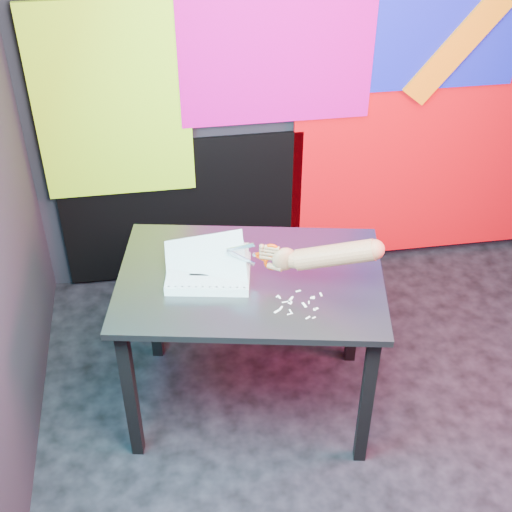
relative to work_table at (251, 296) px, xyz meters
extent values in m
cube|color=black|center=(0.52, -0.47, -0.65)|extent=(3.00, 3.00, 0.01)
cube|color=black|center=(0.52, 1.03, 0.70)|extent=(3.00, 0.01, 2.70)
cube|color=red|center=(1.17, 1.00, 0.20)|extent=(1.60, 0.02, 1.60)
cube|color=#1419BE|center=(1.07, 0.98, 0.80)|extent=(0.85, 0.02, 0.75)
cube|color=#CB0383|center=(0.27, 0.98, 0.70)|extent=(0.95, 0.02, 0.80)
cube|color=#A1EB1B|center=(-0.53, 0.98, 0.45)|extent=(0.75, 0.02, 1.00)
cube|color=black|center=(-0.23, 1.00, -0.20)|extent=(1.30, 0.02, 0.85)
cube|color=black|center=(-0.53, -0.21, -0.29)|extent=(0.06, 0.06, 0.72)
cube|color=black|center=(-0.42, 0.39, -0.29)|extent=(0.06, 0.06, 0.72)
cube|color=black|center=(0.42, -0.39, -0.29)|extent=(0.06, 0.06, 0.72)
cube|color=black|center=(0.53, 0.21, -0.29)|extent=(0.06, 0.06, 0.72)
cube|color=#3C3C3C|center=(0.00, 0.00, 0.09)|extent=(1.20, 0.91, 0.03)
cube|color=silver|center=(-0.17, 0.02, 0.12)|extent=(0.37, 0.30, 0.04)
cube|color=white|center=(-0.17, 0.02, 0.14)|extent=(0.37, 0.30, 0.00)
cube|color=white|center=(-0.17, 0.02, 0.15)|extent=(0.35, 0.29, 0.10)
cube|color=white|center=(-0.18, 0.04, 0.17)|extent=(0.32, 0.25, 0.18)
cylinder|color=black|center=(-0.33, -0.06, 0.14)|extent=(0.01, 0.01, 0.00)
cylinder|color=black|center=(-0.31, -0.07, 0.14)|extent=(0.01, 0.01, 0.00)
cylinder|color=black|center=(-0.28, -0.07, 0.14)|extent=(0.01, 0.01, 0.00)
cylinder|color=black|center=(-0.25, -0.08, 0.14)|extent=(0.01, 0.01, 0.00)
cylinder|color=black|center=(-0.23, -0.08, 0.14)|extent=(0.01, 0.01, 0.00)
cylinder|color=black|center=(-0.20, -0.08, 0.14)|extent=(0.01, 0.01, 0.00)
cylinder|color=black|center=(-0.17, -0.09, 0.14)|extent=(0.01, 0.01, 0.00)
cylinder|color=black|center=(-0.15, -0.09, 0.14)|extent=(0.01, 0.01, 0.00)
cylinder|color=black|center=(-0.12, -0.10, 0.14)|extent=(0.01, 0.01, 0.00)
cylinder|color=black|center=(-0.09, -0.10, 0.14)|extent=(0.01, 0.01, 0.00)
cylinder|color=black|center=(-0.07, -0.11, 0.14)|extent=(0.01, 0.01, 0.00)
cylinder|color=black|center=(-0.04, -0.11, 0.14)|extent=(0.01, 0.01, 0.00)
cylinder|color=black|center=(-0.30, 0.16, 0.14)|extent=(0.01, 0.01, 0.00)
cylinder|color=black|center=(-0.27, 0.15, 0.14)|extent=(0.01, 0.01, 0.00)
cylinder|color=black|center=(-0.24, 0.15, 0.14)|extent=(0.01, 0.01, 0.00)
cylinder|color=black|center=(-0.22, 0.14, 0.14)|extent=(0.01, 0.01, 0.00)
cylinder|color=black|center=(-0.19, 0.14, 0.14)|extent=(0.01, 0.01, 0.00)
cylinder|color=black|center=(-0.16, 0.13, 0.14)|extent=(0.01, 0.01, 0.00)
cylinder|color=black|center=(-0.14, 0.13, 0.14)|extent=(0.01, 0.01, 0.00)
cylinder|color=black|center=(-0.11, 0.12, 0.14)|extent=(0.01, 0.01, 0.00)
cylinder|color=black|center=(-0.08, 0.12, 0.14)|extent=(0.01, 0.01, 0.00)
cylinder|color=black|center=(-0.06, 0.12, 0.14)|extent=(0.01, 0.01, 0.00)
cylinder|color=black|center=(-0.03, 0.11, 0.14)|extent=(0.01, 0.01, 0.00)
cylinder|color=black|center=(0.00, 0.11, 0.14)|extent=(0.01, 0.01, 0.00)
cube|color=black|center=(-0.24, 0.08, 0.14)|extent=(0.06, 0.02, 0.00)
cube|color=black|center=(-0.15, 0.05, 0.14)|extent=(0.05, 0.02, 0.00)
cube|color=black|center=(-0.21, -0.01, 0.14)|extent=(0.08, 0.02, 0.00)
cube|color=#B5BBC7|center=(-0.04, 0.00, 0.26)|extent=(0.11, 0.05, 0.07)
cube|color=#B5BBC7|center=(-0.04, 0.00, 0.21)|extent=(0.11, 0.05, 0.07)
cylinder|color=#B5BBC7|center=(0.01, -0.02, 0.23)|extent=(0.02, 0.02, 0.01)
cube|color=red|center=(0.03, -0.03, 0.22)|extent=(0.04, 0.03, 0.03)
cube|color=red|center=(0.03, -0.03, 0.24)|extent=(0.04, 0.03, 0.03)
torus|color=red|center=(0.08, -0.05, 0.26)|extent=(0.07, 0.04, 0.07)
torus|color=red|center=(0.08, -0.05, 0.20)|extent=(0.07, 0.04, 0.07)
ellipsoid|color=#AA5C3D|center=(0.13, -0.07, 0.23)|extent=(0.10, 0.06, 0.10)
cylinder|color=#AA5C3D|center=(0.08, -0.05, 0.23)|extent=(0.08, 0.05, 0.02)
cylinder|color=#AA5C3D|center=(0.08, -0.05, 0.24)|extent=(0.07, 0.05, 0.02)
cylinder|color=#AA5C3D|center=(0.08, -0.05, 0.26)|extent=(0.07, 0.04, 0.02)
cylinder|color=#AA5C3D|center=(0.08, -0.05, 0.28)|extent=(0.06, 0.04, 0.02)
cylinder|color=#AA5C3D|center=(0.09, -0.06, 0.19)|extent=(0.07, 0.06, 0.03)
cylinder|color=#AA5C3D|center=(0.17, -0.09, 0.23)|extent=(0.08, 0.09, 0.07)
cylinder|color=#AA5C3D|center=(0.31, -0.14, 0.29)|extent=(0.33, 0.20, 0.18)
sphere|color=#AA5C3D|center=(0.44, -0.20, 0.34)|extent=(0.08, 0.08, 0.08)
cube|color=silver|center=(0.12, -0.25, 0.10)|extent=(0.02, 0.01, 0.00)
cube|color=silver|center=(0.23, -0.16, 0.10)|extent=(0.02, 0.01, 0.00)
cube|color=silver|center=(0.22, -0.23, 0.10)|extent=(0.02, 0.01, 0.00)
cube|color=silver|center=(0.09, -0.14, 0.10)|extent=(0.01, 0.02, 0.00)
cube|color=silver|center=(0.11, -0.18, 0.10)|extent=(0.03, 0.01, 0.00)
cube|color=silver|center=(0.14, -0.18, 0.10)|extent=(0.01, 0.02, 0.00)
cube|color=silver|center=(0.18, -0.28, 0.10)|extent=(0.02, 0.02, 0.00)
cube|color=silver|center=(0.07, -0.23, 0.10)|extent=(0.03, 0.02, 0.00)
cube|color=silver|center=(0.22, -0.24, 0.10)|extent=(0.01, 0.01, 0.00)
cube|color=silver|center=(0.20, -0.28, 0.10)|extent=(0.02, 0.01, 0.00)
cube|color=silver|center=(0.26, -0.15, 0.10)|extent=(0.01, 0.02, 0.00)
cube|color=silver|center=(0.18, -0.21, 0.10)|extent=(0.02, 0.03, 0.00)
cube|color=silver|center=(0.22, -0.17, 0.10)|extent=(0.02, 0.01, 0.00)
cube|color=silver|center=(0.12, -0.23, 0.10)|extent=(0.01, 0.02, 0.00)
cube|color=silver|center=(0.09, -0.21, 0.10)|extent=(0.02, 0.03, 0.00)
cube|color=silver|center=(0.20, -0.19, 0.10)|extent=(0.01, 0.02, 0.00)
cube|color=silver|center=(0.14, -0.16, 0.10)|extent=(0.03, 0.03, 0.00)
cube|color=silver|center=(0.09, -0.15, 0.10)|extent=(0.01, 0.02, 0.00)
cube|color=silver|center=(0.13, -0.19, 0.10)|extent=(0.01, 0.02, 0.00)
cube|color=silver|center=(0.18, -0.12, 0.10)|extent=(0.02, 0.01, 0.00)
camera|label=1|loc=(-0.32, -2.25, 1.93)|focal=50.00mm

